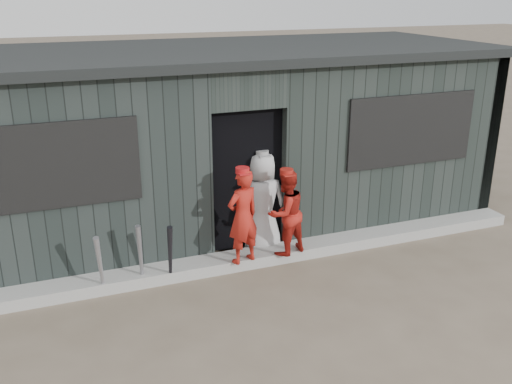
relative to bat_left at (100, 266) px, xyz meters
name	(u,v)px	position (x,y,z in m)	size (l,w,h in m)	color
ground	(317,337)	(1.99, -1.62, -0.41)	(80.00, 80.00, 0.00)	brown
curb	(255,257)	(1.99, 0.20, -0.34)	(8.00, 0.36, 0.15)	#979692
bat_left	(100,266)	(0.00, 0.00, 0.00)	(0.07, 0.07, 0.83)	#93939B
bat_mid	(140,256)	(0.48, 0.10, 0.00)	(0.07, 0.07, 0.83)	gray
bat_right	(170,255)	(0.82, -0.01, 0.00)	(0.07, 0.07, 0.83)	black
player_red_left	(243,217)	(1.76, 0.02, 0.35)	(0.45, 0.29, 1.22)	#AD1E15
player_red_right	(286,213)	(2.35, 0.06, 0.30)	(0.55, 0.43, 1.12)	#A41C14
player_grey_back	(262,203)	(2.21, 0.52, 0.29)	(0.69, 0.45, 1.41)	#B8B8B8
dugout	(216,138)	(1.99, 1.89, 0.88)	(8.30, 3.30, 2.62)	black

